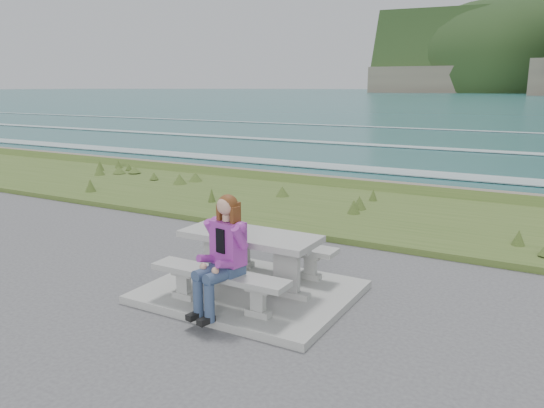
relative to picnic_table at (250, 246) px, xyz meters
name	(u,v)px	position (x,y,z in m)	size (l,w,h in m)	color
concrete_slab	(250,292)	(0.00, 0.00, -0.63)	(2.60, 2.10, 0.10)	gray
picnic_table	(250,246)	(0.00, 0.00, 0.00)	(1.80, 0.75, 0.75)	gray
bench_landward	(219,280)	(0.00, -0.70, -0.23)	(1.80, 0.35, 0.45)	gray
bench_seaward	(276,249)	(0.00, 0.70, -0.23)	(1.80, 0.35, 0.45)	gray
grass_verge	(374,216)	(0.00, 5.00, -0.68)	(160.00, 4.50, 0.22)	#3B5520
shore_drop	(411,193)	(0.00, 7.90, -0.68)	(160.00, 0.80, 2.20)	brown
ocean	(494,170)	(0.00, 25.09, -2.42)	(1600.00, 1600.00, 0.09)	#1F5557
seated_woman	(219,271)	(0.10, -0.83, -0.07)	(0.51, 0.75, 1.39)	navy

